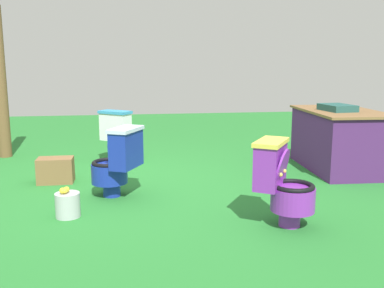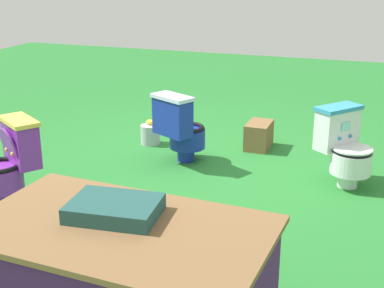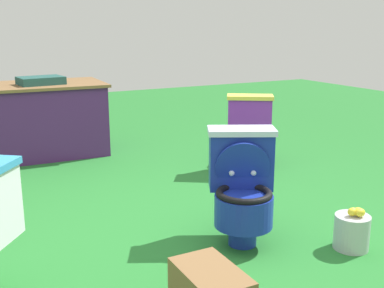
% 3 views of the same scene
% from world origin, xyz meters
% --- Properties ---
extents(ground, '(14.00, 14.00, 0.00)m').
position_xyz_m(ground, '(0.00, 0.00, 0.00)').
color(ground, '#26752D').
extents(toilet_blue, '(0.58, 0.62, 0.73)m').
position_xyz_m(toilet_blue, '(0.29, -0.23, 0.37)').
color(toilet_blue, '#192D9E').
rests_on(toilet_blue, ground).
extents(toilet_purple, '(0.61, 0.63, 0.73)m').
position_xyz_m(toilet_purple, '(1.30, 1.15, 0.37)').
color(toilet_purple, purple).
rests_on(toilet_purple, ground).
extents(toilet_white, '(0.64, 0.62, 0.73)m').
position_xyz_m(toilet_white, '(-1.33, -0.21, 0.37)').
color(toilet_white, white).
rests_on(toilet_white, ground).
extents(small_crate, '(0.25, 0.40, 0.29)m').
position_xyz_m(small_crate, '(-0.36, -0.95, 0.15)').
color(small_crate, brown).
rests_on(small_crate, ground).
extents(lemon_bucket, '(0.22, 0.22, 0.28)m').
position_xyz_m(lemon_bucket, '(0.83, -0.67, 0.12)').
color(lemon_bucket, '#B7B7BF').
rests_on(lemon_bucket, ground).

